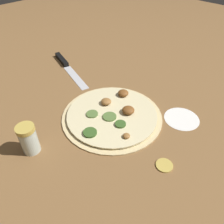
{
  "coord_description": "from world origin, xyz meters",
  "views": [
    {
      "loc": [
        0.36,
        -0.37,
        0.46
      ],
      "look_at": [
        0.0,
        0.0,
        0.02
      ],
      "focal_mm": 35.0,
      "sensor_mm": 36.0,
      "label": 1
    }
  ],
  "objects": [
    {
      "name": "pizza",
      "position": [
        -0.0,
        0.0,
        0.01
      ],
      "size": [
        0.32,
        0.32,
        0.03
      ],
      "color": "beige",
      "rests_on": "ground_plane"
    },
    {
      "name": "knife",
      "position": [
        -0.38,
        0.1,
        0.01
      ],
      "size": [
        0.31,
        0.11,
        0.02
      ],
      "rotation": [
        0.0,
        0.0,
        6.0
      ],
      "color": "silver",
      "rests_on": "ground_plane"
    },
    {
      "name": "ground_plane",
      "position": [
        0.0,
        0.0,
        0.0
      ],
      "size": [
        3.0,
        3.0,
        0.0
      ],
      "primitive_type": "plane",
      "color": "brown"
    },
    {
      "name": "loose_cap",
      "position": [
        0.23,
        -0.04,
        0.0
      ],
      "size": [
        0.04,
        0.04,
        0.01
      ],
      "color": "gold",
      "rests_on": "ground_plane"
    },
    {
      "name": "flour_patch",
      "position": [
        0.16,
        0.14,
        0.0
      ],
      "size": [
        0.11,
        0.11,
        0.0
      ],
      "color": "white",
      "rests_on": "ground_plane"
    },
    {
      "name": "spice_jar",
      "position": [
        -0.06,
        -0.25,
        0.04
      ],
      "size": [
        0.05,
        0.05,
        0.09
      ],
      "color": "silver",
      "rests_on": "ground_plane"
    }
  ]
}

